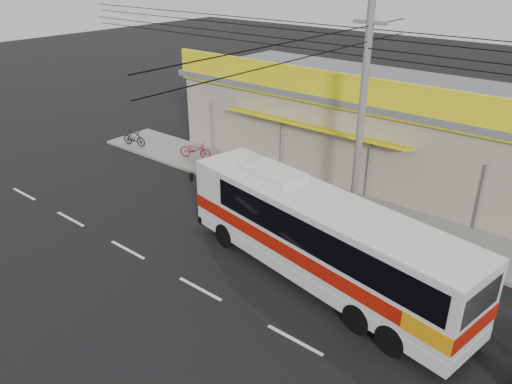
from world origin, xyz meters
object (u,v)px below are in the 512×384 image
coach_bus (324,236)px  utility_pole (368,42)px  motorbike_dark (134,138)px  motorbike_red (195,150)px

coach_bus → utility_pole: (-1.53, 4.89, 5.64)m
motorbike_dark → utility_pole: utility_pole is taller
motorbike_red → motorbike_dark: size_ratio=1.19×
coach_bus → motorbike_dark: size_ratio=7.30×
coach_bus → motorbike_red: coach_bus is taller
coach_bus → utility_pole: size_ratio=0.34×
motorbike_red → motorbike_dark: 4.37m
motorbike_dark → utility_pole: 16.05m
utility_pole → coach_bus: bearing=-72.7°
motorbike_red → utility_pole: size_ratio=0.06×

